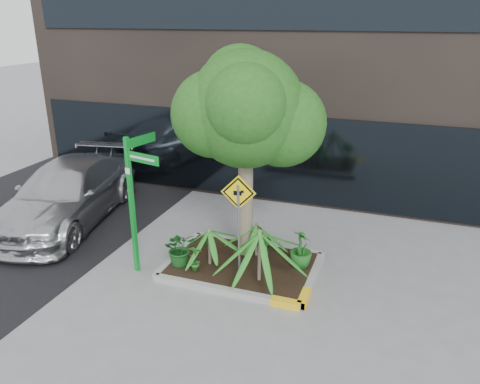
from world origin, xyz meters
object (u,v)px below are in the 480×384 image
(street_sign_post, at_px, (135,191))
(cattle_sign, at_px, (239,211))
(parked_car, at_px, (67,193))
(tree, at_px, (246,109))

(street_sign_post, bearing_deg, cattle_sign, 16.83)
(parked_car, height_order, street_sign_post, street_sign_post)
(tree, relative_size, street_sign_post, 1.57)
(tree, xyz_separation_m, street_sign_post, (-2.03, -1.33, -1.62))
(tree, relative_size, cattle_sign, 2.08)
(parked_car, xyz_separation_m, street_sign_post, (3.29, -1.73, 1.10))
(parked_car, relative_size, street_sign_post, 1.80)
(street_sign_post, bearing_deg, tree, 46.36)
(tree, distance_m, street_sign_post, 2.92)
(street_sign_post, xyz_separation_m, cattle_sign, (2.28, 0.15, -0.19))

